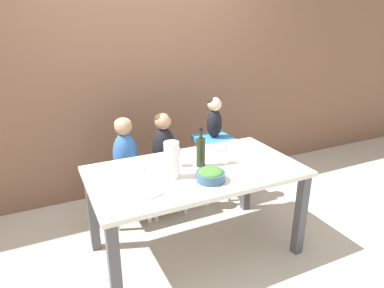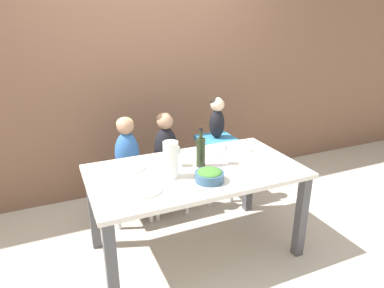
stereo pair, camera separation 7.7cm
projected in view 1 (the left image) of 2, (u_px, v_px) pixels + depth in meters
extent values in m
plane|color=#BCB2A3|center=(195.00, 249.00, 2.82)|extent=(14.00, 14.00, 0.00)
cube|color=brown|center=(140.00, 64.00, 3.43)|extent=(10.00, 0.06, 2.70)
cube|color=silver|center=(196.00, 171.00, 2.57)|extent=(1.58, 0.87, 0.03)
cube|color=#4C4C51|center=(115.00, 271.00, 2.08)|extent=(0.07, 0.07, 0.69)
cube|color=#4C4C51|center=(300.00, 215.00, 2.67)|extent=(0.07, 0.07, 0.69)
cube|color=#4C4C51|center=(92.00, 212.00, 2.72)|extent=(0.07, 0.07, 0.69)
cube|color=#4C4C51|center=(246.00, 177.00, 3.31)|extent=(0.07, 0.07, 0.69)
cylinder|color=silver|center=(117.00, 211.00, 3.00)|extent=(0.04, 0.04, 0.40)
cylinder|color=silver|center=(149.00, 203.00, 3.12)|extent=(0.04, 0.04, 0.40)
cylinder|color=silver|center=(109.00, 196.00, 3.26)|extent=(0.04, 0.04, 0.40)
cylinder|color=silver|center=(139.00, 189.00, 3.38)|extent=(0.04, 0.04, 0.40)
cube|color=#2D2D33|center=(127.00, 178.00, 3.11)|extent=(0.41, 0.40, 0.05)
cylinder|color=silver|center=(156.00, 202.00, 3.15)|extent=(0.04, 0.04, 0.40)
cylinder|color=silver|center=(185.00, 195.00, 3.27)|extent=(0.04, 0.04, 0.40)
cylinder|color=silver|center=(146.00, 188.00, 3.40)|extent=(0.04, 0.04, 0.40)
cylinder|color=silver|center=(173.00, 182.00, 3.52)|extent=(0.04, 0.04, 0.40)
cube|color=#2D2D33|center=(164.00, 171.00, 3.26)|extent=(0.41, 0.40, 0.05)
cylinder|color=silver|center=(208.00, 178.00, 3.35)|extent=(0.04, 0.04, 0.63)
cylinder|color=silver|center=(230.00, 173.00, 3.45)|extent=(0.04, 0.04, 0.63)
cylinder|color=silver|center=(197.00, 168.00, 3.57)|extent=(0.04, 0.04, 0.63)
cylinder|color=silver|center=(218.00, 164.00, 3.67)|extent=(0.04, 0.04, 0.63)
cube|color=teal|center=(214.00, 140.00, 3.39)|extent=(0.35, 0.34, 0.05)
ellipsoid|color=#3366B2|center=(125.00, 155.00, 3.03)|extent=(0.22, 0.20, 0.41)
sphere|color=tan|center=(123.00, 127.00, 2.94)|extent=(0.15, 0.15, 0.15)
ellipsoid|color=#DBC684|center=(123.00, 124.00, 2.94)|extent=(0.15, 0.14, 0.11)
ellipsoid|color=black|center=(164.00, 148.00, 3.18)|extent=(0.22, 0.20, 0.41)
sphere|color=tan|center=(163.00, 121.00, 3.09)|extent=(0.15, 0.15, 0.15)
ellipsoid|color=#473323|center=(162.00, 119.00, 3.09)|extent=(0.15, 0.14, 0.11)
ellipsoid|color=black|center=(214.00, 123.00, 3.33)|extent=(0.15, 0.14, 0.28)
sphere|color=beige|center=(215.00, 104.00, 3.27)|extent=(0.14, 0.14, 0.14)
ellipsoid|color=black|center=(214.00, 102.00, 3.27)|extent=(0.13, 0.13, 0.10)
cylinder|color=#232D19|center=(201.00, 152.00, 2.58)|extent=(0.07, 0.07, 0.22)
cylinder|color=#232D19|center=(201.00, 133.00, 2.53)|extent=(0.03, 0.03, 0.09)
cylinder|color=black|center=(201.00, 129.00, 2.52)|extent=(0.03, 0.03, 0.02)
cylinder|color=white|center=(172.00, 160.00, 2.39)|extent=(0.11, 0.11, 0.27)
cylinder|color=white|center=(222.00, 163.00, 2.66)|extent=(0.06, 0.06, 0.00)
cylinder|color=white|center=(222.00, 159.00, 2.65)|extent=(0.01, 0.01, 0.07)
ellipsoid|color=white|center=(223.00, 148.00, 2.62)|extent=(0.08, 0.08, 0.10)
cylinder|color=white|center=(176.00, 166.00, 2.61)|extent=(0.06, 0.06, 0.00)
cylinder|color=white|center=(176.00, 161.00, 2.60)|extent=(0.01, 0.01, 0.07)
ellipsoid|color=white|center=(176.00, 151.00, 2.57)|extent=(0.08, 0.08, 0.10)
cylinder|color=#335675|center=(211.00, 176.00, 2.37)|extent=(0.21, 0.21, 0.07)
ellipsoid|color=#3D752D|center=(211.00, 172.00, 2.36)|extent=(0.17, 0.17, 0.05)
cylinder|color=silver|center=(147.00, 191.00, 2.23)|extent=(0.23, 0.23, 0.01)
cylinder|color=silver|center=(130.00, 168.00, 2.56)|extent=(0.23, 0.23, 0.01)
cylinder|color=silver|center=(238.00, 148.00, 2.97)|extent=(0.23, 0.23, 0.01)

